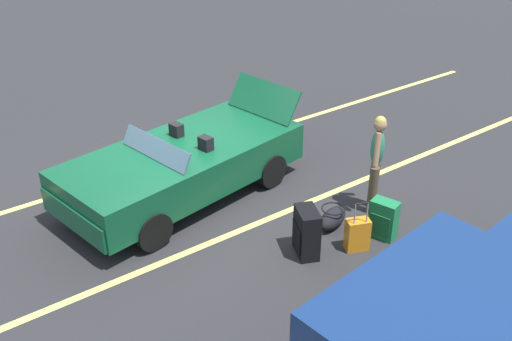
% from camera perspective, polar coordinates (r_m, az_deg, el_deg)
% --- Properties ---
extents(ground_plane, '(80.00, 80.00, 0.00)m').
position_cam_1_polar(ground_plane, '(10.08, -6.94, -2.45)').
color(ground_plane, '#28282B').
extents(lot_line_near, '(18.00, 0.12, 0.01)m').
position_cam_1_polar(lot_line_near, '(11.08, -10.27, 0.36)').
color(lot_line_near, '#EAE066').
rests_on(lot_line_near, ground_plane).
extents(lot_line_mid, '(18.00, 0.12, 0.01)m').
position_cam_1_polar(lot_line_mid, '(9.06, -2.42, -6.22)').
color(lot_line_mid, '#EAE066').
rests_on(lot_line_mid, ground_plane).
extents(lot_line_far, '(18.00, 0.12, 0.01)m').
position_cam_1_polar(lot_line_far, '(7.47, 9.74, -15.78)').
color(lot_line_far, '#EAE066').
rests_on(lot_line_far, ground_plane).
extents(convertible_car, '(4.43, 2.43, 1.50)m').
position_cam_1_polar(convertible_car, '(9.68, -8.04, 0.11)').
color(convertible_car, '#0F4C2D').
rests_on(convertible_car, ground_plane).
extents(suitcase_large_black, '(0.45, 0.55, 0.74)m').
position_cam_1_polar(suitcase_large_black, '(8.48, 4.94, -6.03)').
color(suitcase_large_black, black).
rests_on(suitcase_large_black, ground_plane).
extents(suitcase_medium_bright, '(0.36, 0.45, 0.62)m').
position_cam_1_polar(suitcase_medium_bright, '(9.04, 12.30, -4.68)').
color(suitcase_medium_bright, '#19723F').
rests_on(suitcase_medium_bright, ground_plane).
extents(suitcase_small_carryon, '(0.39, 0.32, 0.84)m').
position_cam_1_polar(suitcase_small_carryon, '(8.73, 9.83, -6.15)').
color(suitcase_small_carryon, orange).
rests_on(suitcase_small_carryon, ground_plane).
extents(duffel_bag, '(0.70, 0.49, 0.34)m').
position_cam_1_polar(duffel_bag, '(9.21, 7.47, -4.60)').
color(duffel_bag, black).
rests_on(duffel_bag, ground_plane).
extents(traveler_person, '(0.52, 0.45, 1.65)m').
position_cam_1_polar(traveler_person, '(9.38, 11.64, 1.15)').
color(traveler_person, '#4C3F2D').
rests_on(traveler_person, ground_plane).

